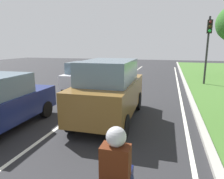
{
  "coord_description": "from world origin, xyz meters",
  "views": [
    {
      "loc": [
        2.92,
        1.94,
        2.8
      ],
      "look_at": [
        0.92,
        9.07,
        1.2
      ],
      "focal_mm": 32.74,
      "sensor_mm": 36.0,
      "label": 1
    }
  ],
  "objects_px": {
    "car_hatchback_far": "(83,76)",
    "traffic_light_near_right": "(208,39)",
    "rider_person": "(116,164)",
    "car_suv_ahead": "(110,90)"
  },
  "relations": [
    {
      "from": "car_suv_ahead",
      "to": "traffic_light_near_right",
      "type": "xyz_separation_m",
      "value": [
        4.61,
        8.67,
        2.06
      ]
    },
    {
      "from": "rider_person",
      "to": "traffic_light_near_right",
      "type": "relative_size",
      "value": 0.24
    },
    {
      "from": "car_hatchback_far",
      "to": "rider_person",
      "type": "relative_size",
      "value": 3.21
    },
    {
      "from": "car_hatchback_far",
      "to": "traffic_light_near_right",
      "type": "height_order",
      "value": "traffic_light_near_right"
    },
    {
      "from": "car_suv_ahead",
      "to": "rider_person",
      "type": "distance_m",
      "value": 4.97
    },
    {
      "from": "rider_person",
      "to": "traffic_light_near_right",
      "type": "distance_m",
      "value": 13.92
    },
    {
      "from": "car_suv_ahead",
      "to": "rider_person",
      "type": "height_order",
      "value": "car_suv_ahead"
    },
    {
      "from": "car_suv_ahead",
      "to": "traffic_light_near_right",
      "type": "relative_size",
      "value": 0.95
    },
    {
      "from": "car_suv_ahead",
      "to": "traffic_light_near_right",
      "type": "bearing_deg",
      "value": 61.19
    },
    {
      "from": "car_suv_ahead",
      "to": "traffic_light_near_right",
      "type": "height_order",
      "value": "traffic_light_near_right"
    }
  ]
}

